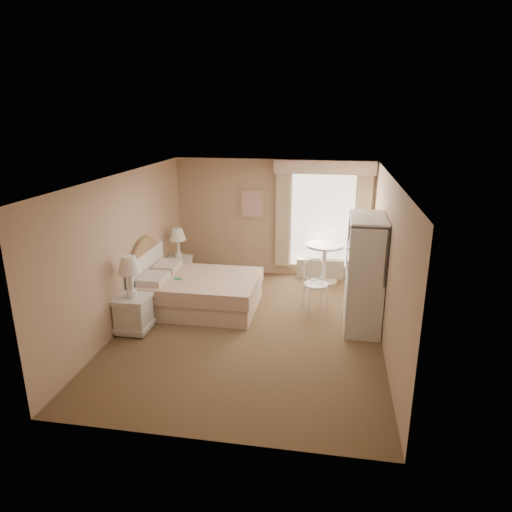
% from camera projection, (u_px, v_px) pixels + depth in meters
% --- Properties ---
extents(room, '(4.21, 5.51, 2.51)m').
position_uv_depth(room, '(250.00, 256.00, 7.18)').
color(room, brown).
rests_on(room, ground).
extents(window, '(2.05, 0.22, 2.51)m').
position_uv_depth(window, '(322.00, 217.00, 9.49)').
color(window, white).
rests_on(window, room).
extents(framed_art, '(0.52, 0.04, 0.62)m').
position_uv_depth(framed_art, '(252.00, 204.00, 9.72)').
color(framed_art, tan).
rests_on(framed_art, room).
extents(bed, '(2.07, 1.57, 1.39)m').
position_uv_depth(bed, '(196.00, 290.00, 8.26)').
color(bed, '#E0AD91').
rests_on(bed, room).
extents(nightstand_near, '(0.52, 0.52, 1.27)m').
position_uv_depth(nightstand_near, '(133.00, 304.00, 7.30)').
color(nightstand_near, white).
rests_on(nightstand_near, room).
extents(nightstand_far, '(0.48, 0.48, 1.16)m').
position_uv_depth(nightstand_far, '(179.00, 263.00, 9.45)').
color(nightstand_far, white).
rests_on(nightstand_far, room).
extents(round_table, '(0.78, 0.78, 0.82)m').
position_uv_depth(round_table, '(324.00, 257.00, 9.47)').
color(round_table, white).
rests_on(round_table, room).
extents(cafe_chair, '(0.57, 0.57, 0.91)m').
position_uv_depth(cafe_chair, '(315.00, 280.00, 8.23)').
color(cafe_chair, white).
rests_on(cafe_chair, room).
extents(armoire, '(0.56, 1.12, 1.87)m').
position_uv_depth(armoire, '(364.00, 282.00, 7.42)').
color(armoire, white).
rests_on(armoire, room).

